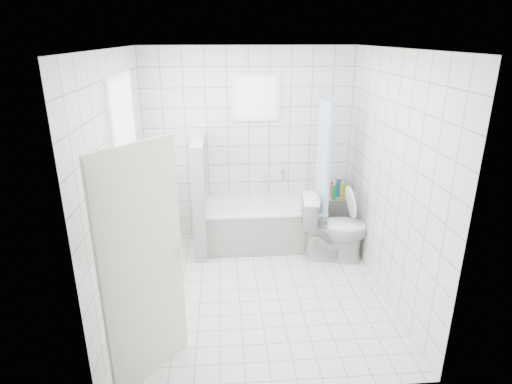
{
  "coord_description": "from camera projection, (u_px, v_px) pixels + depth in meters",
  "views": [
    {
      "loc": [
        -0.35,
        -4.17,
        2.72
      ],
      "look_at": [
        0.01,
        0.35,
        1.05
      ],
      "focal_mm": 30.0,
      "sensor_mm": 36.0,
      "label": 1
    }
  ],
  "objects": [
    {
      "name": "sill_bottles",
      "position": [
        137.0,
        201.0,
        4.63
      ],
      "size": [
        0.16,
        0.63,
        0.29
      ],
      "color": "white",
      "rests_on": "window_sill"
    },
    {
      "name": "ground",
      "position": [
        258.0,
        289.0,
        4.86
      ],
      "size": [
        3.0,
        3.0,
        0.0
      ],
      "primitive_type": "plane",
      "color": "white",
      "rests_on": "ground"
    },
    {
      "name": "door",
      "position": [
        144.0,
        268.0,
        3.35
      ],
      "size": [
        0.54,
        0.64,
        2.0
      ],
      "primitive_type": "cube",
      "rotation": [
        0.0,
        0.0,
        -0.68
      ],
      "color": "silver",
      "rests_on": "ground"
    },
    {
      "name": "partition_wall",
      "position": [
        200.0,
        196.0,
        5.56
      ],
      "size": [
        0.15,
        0.85,
        1.5
      ],
      "primitive_type": "cube",
      "color": "white",
      "rests_on": "ground"
    },
    {
      "name": "wall_right",
      "position": [
        390.0,
        178.0,
        4.52
      ],
      "size": [
        0.02,
        3.0,
        2.6
      ],
      "primitive_type": "cube",
      "color": "white",
      "rests_on": "ground"
    },
    {
      "name": "tub_faucet",
      "position": [
        269.0,
        178.0,
        5.96
      ],
      "size": [
        0.18,
        0.06,
        0.06
      ],
      "primitive_type": "cube",
      "color": "silver",
      "rests_on": "wall_back"
    },
    {
      "name": "shower_curtain",
      "position": [
        322.0,
        170.0,
        5.46
      ],
      "size": [
        0.14,
        0.48,
        1.78
      ],
      "primitive_type": null,
      "color": "#4C9FE1",
      "rests_on": "curtain_rod"
    },
    {
      "name": "curtain_rod",
      "position": [
        324.0,
        97.0,
        5.27
      ],
      "size": [
        0.02,
        0.8,
        0.02
      ],
      "primitive_type": "cylinder",
      "rotation": [
        1.57,
        0.0,
        0.0
      ],
      "color": "silver",
      "rests_on": "wall_back"
    },
    {
      "name": "tiled_ledge",
      "position": [
        336.0,
        215.0,
        6.15
      ],
      "size": [
        0.4,
        0.24,
        0.55
      ],
      "primitive_type": "cube",
      "color": "white",
      "rests_on": "ground"
    },
    {
      "name": "window_back",
      "position": [
        256.0,
        98.0,
        5.56
      ],
      "size": [
        0.5,
        0.01,
        0.5
      ],
      "primitive_type": "cube",
      "color": "white",
      "rests_on": "wall_back"
    },
    {
      "name": "window_left",
      "position": [
        127.0,
        148.0,
        4.49
      ],
      "size": [
        0.01,
        0.9,
        1.4
      ],
      "primitive_type": "cube",
      "color": "white",
      "rests_on": "wall_left"
    },
    {
      "name": "toilet",
      "position": [
        335.0,
        228.0,
        5.4
      ],
      "size": [
        0.89,
        0.58,
        0.85
      ],
      "primitive_type": "imported",
      "rotation": [
        0.0,
        0.0,
        1.45
      ],
      "color": "white",
      "rests_on": "ground"
    },
    {
      "name": "wall_back",
      "position": [
        249.0,
        146.0,
        5.82
      ],
      "size": [
        2.8,
        0.02,
        2.6
      ],
      "primitive_type": "cube",
      "color": "white",
      "rests_on": "ground"
    },
    {
      "name": "wall_front",
      "position": [
        276.0,
        249.0,
        3.01
      ],
      "size": [
        2.8,
        0.02,
        2.6
      ],
      "primitive_type": "cube",
      "color": "white",
      "rests_on": "ground"
    },
    {
      "name": "window_sill",
      "position": [
        138.0,
        213.0,
        4.75
      ],
      "size": [
        0.18,
        1.02,
        0.08
      ],
      "primitive_type": "cube",
      "color": "white",
      "rests_on": "wall_left"
    },
    {
      "name": "bathtub",
      "position": [
        264.0,
        224.0,
        5.83
      ],
      "size": [
        1.56,
        0.77,
        0.58
      ],
      "color": "white",
      "rests_on": "ground"
    },
    {
      "name": "ceiling",
      "position": [
        258.0,
        48.0,
        3.96
      ],
      "size": [
        3.0,
        3.0,
        0.0
      ],
      "primitive_type": "plane",
      "rotation": [
        3.14,
        0.0,
        0.0
      ],
      "color": "white",
      "rests_on": "ground"
    },
    {
      "name": "ledge_bottles",
      "position": [
        337.0,
        190.0,
        5.99
      ],
      "size": [
        0.17,
        0.2,
        0.27
      ],
      "color": "yellow",
      "rests_on": "tiled_ledge"
    },
    {
      "name": "wall_left",
      "position": [
        120.0,
        185.0,
        4.31
      ],
      "size": [
        0.02,
        3.0,
        2.6
      ],
      "primitive_type": "cube",
      "color": "white",
      "rests_on": "ground"
    }
  ]
}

